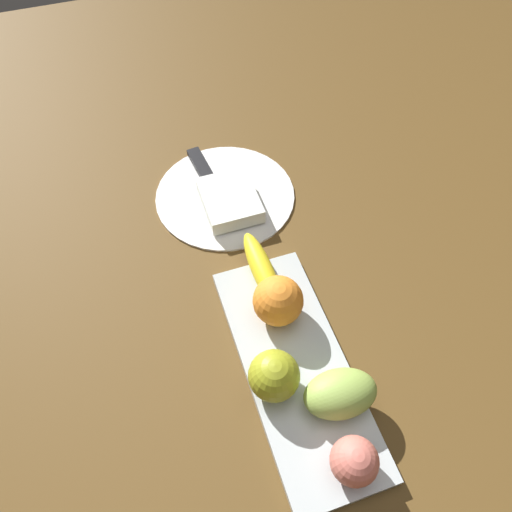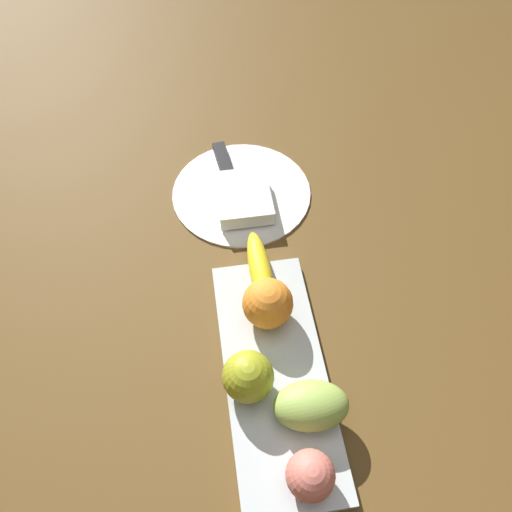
% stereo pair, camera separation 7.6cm
% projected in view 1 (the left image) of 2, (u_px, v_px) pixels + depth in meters
% --- Properties ---
extents(ground_plane, '(2.40, 2.40, 0.00)m').
position_uv_depth(ground_plane, '(284.00, 408.00, 0.67)').
color(ground_plane, brown).
extents(fruit_tray, '(0.37, 0.14, 0.02)m').
position_uv_depth(fruit_tray, '(296.00, 368.00, 0.70)').
color(fruit_tray, '#B6BEBF').
rests_on(fruit_tray, ground_plane).
extents(apple, '(0.07, 0.07, 0.07)m').
position_uv_depth(apple, '(274.00, 376.00, 0.65)').
color(apple, '#989F21').
rests_on(apple, fruit_tray).
extents(banana, '(0.16, 0.04, 0.03)m').
position_uv_depth(banana, '(263.00, 270.00, 0.76)').
color(banana, yellow).
rests_on(banana, fruit_tray).
extents(orange_near_apple, '(0.07, 0.07, 0.07)m').
position_uv_depth(orange_near_apple, '(278.00, 301.00, 0.71)').
color(orange_near_apple, orange).
rests_on(orange_near_apple, fruit_tray).
extents(peach, '(0.06, 0.06, 0.06)m').
position_uv_depth(peach, '(354.00, 461.00, 0.59)').
color(peach, '#D36E5F').
rests_on(peach, fruit_tray).
extents(grape_bunch, '(0.08, 0.10, 0.05)m').
position_uv_depth(grape_bunch, '(340.00, 394.00, 0.64)').
color(grape_bunch, '#95B64E').
rests_on(grape_bunch, fruit_tray).
extents(dinner_plate, '(0.25, 0.25, 0.01)m').
position_uv_depth(dinner_plate, '(225.00, 194.00, 0.90)').
color(dinner_plate, white).
rests_on(dinner_plate, ground_plane).
extents(folded_napkin, '(0.12, 0.09, 0.03)m').
position_uv_depth(folded_napkin, '(230.00, 200.00, 0.86)').
color(folded_napkin, white).
rests_on(folded_napkin, dinner_plate).
extents(knife, '(0.18, 0.04, 0.01)m').
position_uv_depth(knife, '(204.00, 171.00, 0.92)').
color(knife, silver).
rests_on(knife, dinner_plate).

